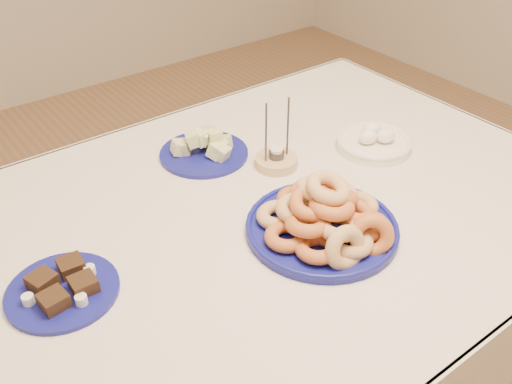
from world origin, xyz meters
TOP-DOWN VIEW (x-y plane):
  - dining_table at (0.00, 0.00)m, footprint 1.71×1.11m
  - donut_platter at (0.11, -0.15)m, footprint 0.40×0.40m
  - melon_plate at (0.08, 0.28)m, footprint 0.29×0.29m
  - brownie_plate at (-0.42, 0.02)m, footprint 0.27×0.27m
  - candle_holder at (0.20, 0.13)m, footprint 0.12×0.12m
  - egg_bowl at (0.47, 0.03)m, footprint 0.26×0.26m

SIDE VIEW (x-z plane):
  - dining_table at x=0.00m, z-range 0.27..1.02m
  - brownie_plate at x=-0.42m, z-range 0.74..0.78m
  - candle_holder at x=0.20m, z-range 0.67..0.86m
  - egg_bowl at x=0.47m, z-range 0.74..0.81m
  - melon_plate at x=0.08m, z-range 0.73..0.81m
  - donut_platter at x=0.11m, z-range 0.71..0.87m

